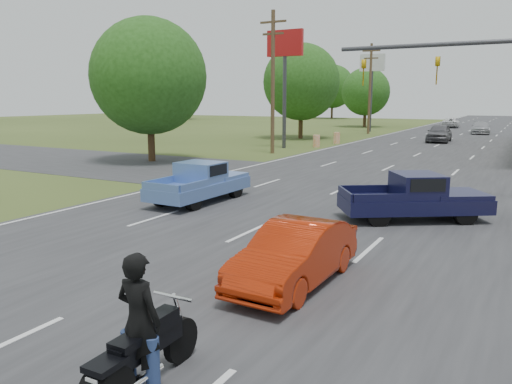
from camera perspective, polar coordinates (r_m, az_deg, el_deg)
The scene contains 22 objects.
main_road at distance 45.09m, azimuth 19.95°, elevation 4.99°, with size 15.00×180.00×0.02m, color #2D2D30.
cross_road at distance 23.77m, azimuth 11.29°, elevation 0.98°, with size 120.00×10.00×0.02m, color #2D2D30.
utility_pole_5 at distance 36.39m, azimuth 1.93°, elevation 12.81°, with size 2.00×0.28×10.00m.
utility_pole_6 at distance 58.77m, azimuth 12.90°, elevation 11.68°, with size 2.00×0.28×10.00m.
tree_0 at distance 32.25m, azimuth -12.15°, elevation 12.78°, with size 7.14×7.14×8.84m.
tree_1 at distance 50.75m, azimuth 5.20°, elevation 12.41°, with size 7.56×7.56×9.36m.
tree_2 at distance 73.52m, azimuth 12.43°, elevation 11.13°, with size 6.72×6.72×8.32m.
tree_4 at distance 100.80m, azimuth -9.21°, elevation 12.07°, with size 9.24×9.24×11.44m.
tree_6 at distance 106.09m, azimuth 8.74°, elevation 11.83°, with size 8.82×8.82×10.92m.
barrel_2 at distance 41.54m, azimuth 6.93°, elevation 5.80°, with size 0.56×0.56×1.00m, color orange.
barrel_3 at distance 45.16m, azimuth 9.21°, elevation 6.12°, with size 0.56×0.56×1.00m, color orange.
pole_sign_left_near at distance 40.52m, azimuth 3.32°, elevation 15.19°, with size 3.00×0.35×9.20m.
pole_sign_left_far at distance 62.96m, azimuth 13.12°, elevation 13.27°, with size 3.00×0.35×9.20m.
signal_mast at distance 21.42m, azimuth 26.23°, elevation 11.98°, with size 9.12×0.40×7.00m.
red_convertible at distance 10.59m, azimuth 4.47°, elevation -7.17°, with size 1.38×3.95×1.30m, color #A52207.
motorcycle at distance 7.10m, azimuth -13.36°, elevation -18.10°, with size 0.67×2.19×1.11m.
rider at distance 6.95m, azimuth -13.19°, elevation -14.81°, with size 0.67×0.44×1.84m, color black.
blue_pickup at distance 19.20m, azimuth -6.27°, elevation 1.19°, with size 1.85×4.63×1.53m.
navy_pickup at distance 16.92m, azimuth 17.95°, elevation -0.52°, with size 4.83×4.01×1.53m.
distant_car_grey at distance 49.12m, azimuth 20.21°, elevation 6.34°, with size 1.96×4.86×1.66m, color #57565B.
distant_car_silver at distance 62.67m, azimuth 24.30°, elevation 6.71°, with size 1.97×4.84×1.40m, color #A7A8AC.
distant_car_white at distance 75.32m, azimuth 21.36°, elevation 7.38°, with size 2.22×4.82×1.34m, color silver.
Camera 1 is at (7.09, -4.36, 3.86)m, focal length 35.00 mm.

